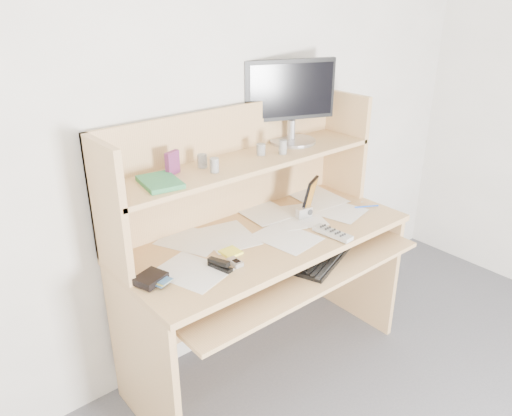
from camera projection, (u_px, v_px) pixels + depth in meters
back_wall at (223, 116)px, 2.35m from camera, size 3.60×0.04×2.50m
desk at (256, 239)px, 2.41m from camera, size 1.40×0.70×1.30m
paper_clutter at (267, 234)px, 2.32m from camera, size 1.32×0.54×0.01m
keyboard at (324, 256)px, 2.32m from camera, size 0.45×0.29×0.03m
tv_remote at (332, 233)px, 2.31m from camera, size 0.07×0.20×0.02m
flip_phone at (235, 261)px, 2.07m from camera, size 0.04×0.08×0.02m
stapler at (220, 264)px, 2.04m from camera, size 0.06×0.12×0.03m
wallet at (150, 279)px, 1.94m from camera, size 0.14×0.13×0.03m
sticky_note_pad at (231, 252)px, 2.16m from camera, size 0.08×0.08×0.01m
digital_camera at (304, 212)px, 2.48m from camera, size 0.09×0.04×0.05m
game_case at (309, 196)px, 2.50m from camera, size 0.12×0.07×0.18m
blue_pen at (367, 206)px, 2.60m from camera, size 0.12×0.07×0.01m
card_box at (172, 163)px, 2.10m from camera, size 0.08×0.05×0.10m
shelf_book at (160, 182)px, 2.01m from camera, size 0.17×0.21×0.02m
chip_stack_a at (202, 161)px, 2.19m from camera, size 0.05×0.05×0.06m
chip_stack_b at (214, 165)px, 2.13m from camera, size 0.04×0.04×0.06m
chip_stack_c at (261, 149)px, 2.35m from camera, size 0.05×0.05×0.05m
chip_stack_d at (283, 147)px, 2.36m from camera, size 0.04×0.04×0.07m
monitor at (290, 99)px, 2.47m from camera, size 0.45×0.25×0.41m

